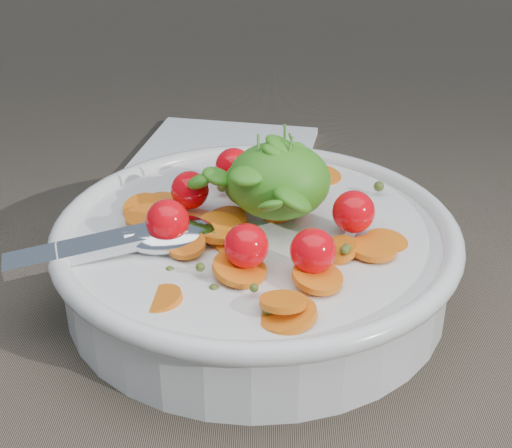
{
  "coord_description": "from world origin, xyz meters",
  "views": [
    {
      "loc": [
        0.03,
        -0.43,
        0.3
      ],
      "look_at": [
        0.02,
        0.01,
        0.06
      ],
      "focal_mm": 50.0,
      "sensor_mm": 36.0,
      "label": 1
    }
  ],
  "objects": [
    {
      "name": "bowl",
      "position": [
        0.02,
        0.01,
        0.03
      ],
      "size": [
        0.31,
        0.29,
        0.12
      ],
      "color": "silver",
      "rests_on": "ground"
    },
    {
      "name": "ground",
      "position": [
        0.0,
        0.0,
        0.0
      ],
      "size": [
        6.0,
        6.0,
        0.0
      ],
      "primitive_type": "plane",
      "color": "brown",
      "rests_on": "ground"
    },
    {
      "name": "napkin",
      "position": [
        -0.02,
        0.27,
        0.0
      ],
      "size": [
        0.2,
        0.18,
        0.01
      ],
      "primitive_type": "cube",
      "rotation": [
        0.0,
        0.0,
        -0.17
      ],
      "color": "white",
      "rests_on": "ground"
    }
  ]
}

